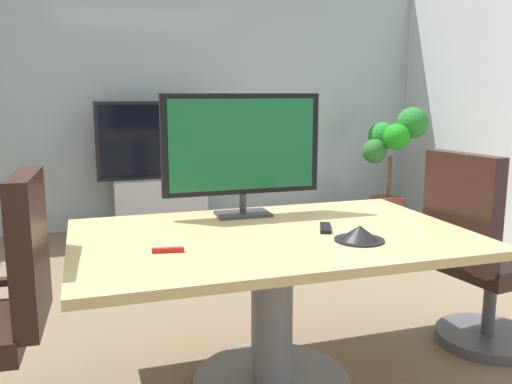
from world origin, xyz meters
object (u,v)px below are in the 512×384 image
(conference_table, at_px, (272,275))
(office_chair_right, at_px, (480,268))
(tv_monitor, at_px, (242,148))
(potted_plant, at_px, (393,155))
(conference_phone, at_px, (359,234))
(remote_control, at_px, (325,228))
(wall_display_unit, at_px, (160,189))

(conference_table, distance_m, office_chair_right, 1.21)
(conference_table, bearing_deg, office_chair_right, 1.26)
(tv_monitor, height_order, potted_plant, tv_monitor)
(conference_table, distance_m, tv_monitor, 0.69)
(conference_phone, relative_size, remote_control, 1.29)
(tv_monitor, xyz_separation_m, wall_display_unit, (-0.08, 2.68, -0.67))
(conference_table, relative_size, wall_display_unit, 1.38)
(wall_display_unit, height_order, potted_plant, wall_display_unit)
(conference_table, xyz_separation_m, wall_display_unit, (-0.11, 3.08, -0.11))
(office_chair_right, height_order, wall_display_unit, wall_display_unit)
(conference_phone, bearing_deg, office_chair_right, 16.60)
(tv_monitor, bearing_deg, potted_plant, 44.44)
(potted_plant, bearing_deg, conference_phone, -123.97)
(office_chair_right, xyz_separation_m, potted_plant, (1.06, 2.62, 0.30))
(wall_display_unit, bearing_deg, conference_table, -88.01)
(potted_plant, bearing_deg, office_chair_right, -111.95)
(conference_table, height_order, potted_plant, potted_plant)
(tv_monitor, height_order, wall_display_unit, tv_monitor)
(potted_plant, xyz_separation_m, remote_control, (-2.01, -2.67, 0.01))
(potted_plant, bearing_deg, conference_table, -130.54)
(wall_display_unit, relative_size, conference_phone, 5.95)
(potted_plant, distance_m, conference_phone, 3.48)
(conference_table, height_order, office_chair_right, office_chair_right)
(conference_table, bearing_deg, wall_display_unit, 91.99)
(remote_control, bearing_deg, potted_plant, 76.71)
(wall_display_unit, height_order, remote_control, wall_display_unit)
(tv_monitor, bearing_deg, remote_control, -55.43)
(tv_monitor, distance_m, remote_control, 0.62)
(conference_table, height_order, remote_control, remote_control)
(tv_monitor, height_order, remote_control, tv_monitor)
(conference_table, relative_size, conference_phone, 8.23)
(office_chair_right, distance_m, remote_control, 1.00)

